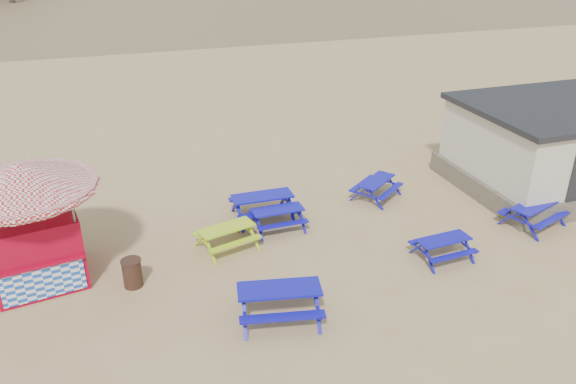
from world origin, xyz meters
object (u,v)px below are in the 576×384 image
object	(u,v)px
picnic_table_blue_b	(263,207)
litter_bin	(132,273)
picnic_table_blue_a	(278,219)
amenity_block	(562,144)
picnic_table_yellow	(227,237)
ice_cream_kiosk	(27,209)

from	to	relation	value
picnic_table_blue_b	litter_bin	xyz separation A→B (m)	(-4.42, -2.62, -0.01)
picnic_table_blue_a	picnic_table_blue_b	distance (m)	0.87
picnic_table_blue_a	picnic_table_blue_b	size ratio (longest dim) A/B	0.83
amenity_block	picnic_table_yellow	bearing A→B (deg)	-177.18
picnic_table_yellow	litter_bin	world-z (taller)	litter_bin
picnic_table_blue_b	picnic_table_yellow	xyz separation A→B (m)	(-1.56, -1.49, -0.07)
picnic_table_blue_a	ice_cream_kiosk	world-z (taller)	ice_cream_kiosk
picnic_table_blue_a	amenity_block	xyz separation A→B (m)	(10.96, -0.03, 1.22)
picnic_table_blue_b	picnic_table_blue_a	bearing A→B (deg)	-71.79
picnic_table_blue_b	litter_bin	bearing A→B (deg)	-148.48
picnic_table_blue_a	ice_cream_kiosk	size ratio (longest dim) A/B	0.38
litter_bin	picnic_table_blue_a	bearing A→B (deg)	20.87
picnic_table_blue_b	ice_cream_kiosk	size ratio (longest dim) A/B	0.45
litter_bin	amenity_block	xyz separation A→B (m)	(15.64, 1.76, 1.16)
picnic_table_blue_b	amenity_block	bearing A→B (deg)	-3.45
picnic_table_blue_a	picnic_table_yellow	world-z (taller)	picnic_table_yellow
picnic_table_blue_a	ice_cream_kiosk	xyz separation A→B (m)	(-7.06, -0.64, 1.84)
picnic_table_blue_b	amenity_block	distance (m)	11.31
litter_bin	amenity_block	bearing A→B (deg)	6.41
picnic_table_blue_a	ice_cream_kiosk	bearing A→B (deg)	-175.58
picnic_table_blue_b	picnic_table_yellow	distance (m)	2.16
litter_bin	picnic_table_blue_b	bearing A→B (deg)	30.60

